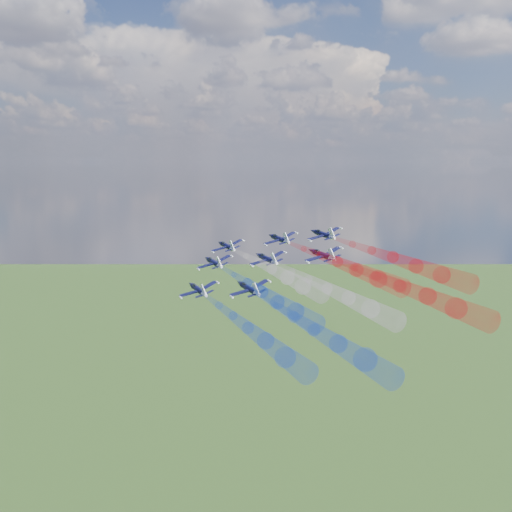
# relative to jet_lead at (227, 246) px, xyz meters

# --- Properties ---
(jet_lead) EXTENTS (14.34, 14.79, 6.35)m
(jet_lead) POSITION_rel_jet_lead_xyz_m (0.00, 0.00, 0.00)
(jet_lead) COLOR black
(trail_lead) EXTENTS (27.81, 37.23, 7.61)m
(trail_lead) POSITION_rel_jet_lead_xyz_m (14.88, -21.29, -1.79)
(trail_lead) COLOR silver
(jet_inner_left) EXTENTS (14.34, 14.79, 6.35)m
(jet_inner_left) POSITION_rel_jet_lead_xyz_m (-0.13, -13.66, -2.00)
(jet_inner_left) COLOR black
(trail_inner_left) EXTENTS (27.81, 37.23, 7.61)m
(trail_inner_left) POSITION_rel_jet_lead_xyz_m (14.75, -34.95, -3.78)
(trail_inner_left) COLOR blue
(jet_inner_right) EXTENTS (14.34, 14.79, 6.35)m
(jet_inner_right) POSITION_rel_jet_lead_xyz_m (14.39, -5.30, 2.88)
(jet_inner_right) COLOR black
(trail_inner_right) EXTENTS (27.81, 37.23, 7.61)m
(trail_inner_right) POSITION_rel_jet_lead_xyz_m (29.27, -26.59, 1.09)
(trail_inner_right) COLOR red
(jet_outer_left) EXTENTS (14.34, 14.79, 6.35)m
(jet_outer_left) POSITION_rel_jet_lead_xyz_m (-0.33, -27.26, -5.65)
(jet_outer_left) COLOR black
(trail_outer_left) EXTENTS (27.81, 37.23, 7.61)m
(trail_outer_left) POSITION_rel_jet_lead_xyz_m (14.55, -48.55, -7.44)
(trail_outer_left) COLOR blue
(jet_center_third) EXTENTS (14.34, 14.79, 6.35)m
(jet_center_third) POSITION_rel_jet_lead_xyz_m (12.90, -15.80, -0.42)
(jet_center_third) COLOR black
(trail_center_third) EXTENTS (27.81, 37.23, 7.61)m
(trail_center_third) POSITION_rel_jet_lead_xyz_m (27.78, -37.09, -2.20)
(trail_center_third) COLOR silver
(jet_outer_right) EXTENTS (14.34, 14.79, 6.35)m
(jet_outer_right) POSITION_rel_jet_lead_xyz_m (25.25, -8.07, 4.54)
(jet_outer_right) COLOR black
(trail_outer_right) EXTENTS (27.81, 37.23, 7.61)m
(trail_outer_right) POSITION_rel_jet_lead_xyz_m (40.13, -29.36, 2.75)
(trail_outer_right) COLOR red
(jet_rear_left) EXTENTS (14.34, 14.79, 6.35)m
(jet_rear_left) POSITION_rel_jet_lead_xyz_m (11.57, -31.53, -4.08)
(jet_rear_left) COLOR black
(trail_rear_left) EXTENTS (27.81, 37.23, 7.61)m
(trail_rear_left) POSITION_rel_jet_lead_xyz_m (26.45, -52.82, -5.87)
(trail_rear_left) COLOR blue
(jet_rear_right) EXTENTS (14.34, 14.79, 6.35)m
(jet_rear_right) POSITION_rel_jet_lead_xyz_m (25.86, -21.33, 1.69)
(jet_rear_right) COLOR black
(trail_rear_right) EXTENTS (27.81, 37.23, 7.61)m
(trail_rear_right) POSITION_rel_jet_lead_xyz_m (40.74, -42.63, -0.10)
(trail_rear_right) COLOR red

